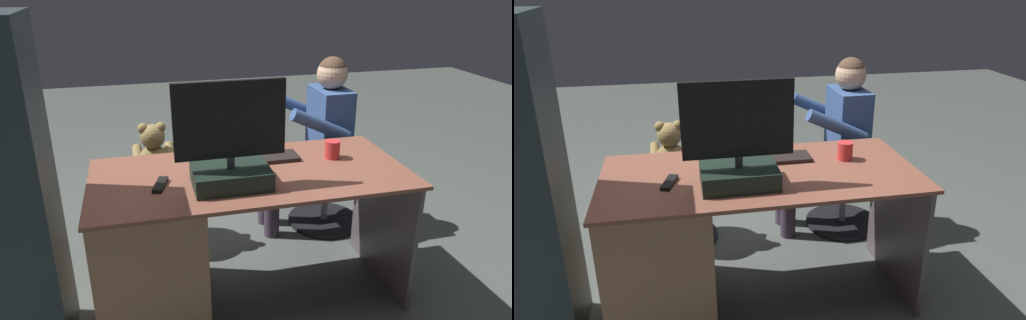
% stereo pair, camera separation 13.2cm
% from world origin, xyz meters
% --- Properties ---
extents(ground_plane, '(10.00, 10.00, 0.00)m').
position_xyz_m(ground_plane, '(0.00, 0.00, 0.00)').
color(ground_plane, '#4C524D').
extents(desk, '(1.53, 0.73, 0.72)m').
position_xyz_m(desk, '(0.42, 0.35, 0.38)').
color(desk, brown).
rests_on(desk, ground_plane).
extents(monitor, '(0.49, 0.24, 0.48)m').
position_xyz_m(monitor, '(0.12, 0.47, 0.87)').
color(monitor, black).
rests_on(monitor, desk).
extents(keyboard, '(0.42, 0.14, 0.02)m').
position_xyz_m(keyboard, '(-0.07, 0.21, 0.73)').
color(keyboard, black).
rests_on(keyboard, desk).
extents(computer_mouse, '(0.06, 0.10, 0.04)m').
position_xyz_m(computer_mouse, '(0.21, 0.23, 0.74)').
color(computer_mouse, black).
rests_on(computer_mouse, desk).
extents(cup, '(0.08, 0.08, 0.09)m').
position_xyz_m(cup, '(-0.45, 0.27, 0.77)').
color(cup, red).
rests_on(cup, desk).
extents(tv_remote, '(0.08, 0.16, 0.02)m').
position_xyz_m(tv_remote, '(0.43, 0.41, 0.73)').
color(tv_remote, black).
rests_on(tv_remote, desk).
extents(office_chair_teddy, '(0.52, 0.52, 0.45)m').
position_xyz_m(office_chair_teddy, '(0.43, -0.32, 0.26)').
color(office_chair_teddy, black).
rests_on(office_chair_teddy, ground_plane).
extents(teddy_bear, '(0.25, 0.25, 0.35)m').
position_xyz_m(teddy_bear, '(0.43, -0.34, 0.61)').
color(teddy_bear, olive).
rests_on(teddy_bear, office_chair_teddy).
extents(visitor_chair, '(0.49, 0.49, 0.45)m').
position_xyz_m(visitor_chair, '(-0.68, -0.31, 0.27)').
color(visitor_chair, black).
rests_on(visitor_chair, ground_plane).
extents(person, '(0.55, 0.48, 1.14)m').
position_xyz_m(person, '(-0.59, -0.31, 0.67)').
color(person, '#355286').
rests_on(person, ground_plane).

